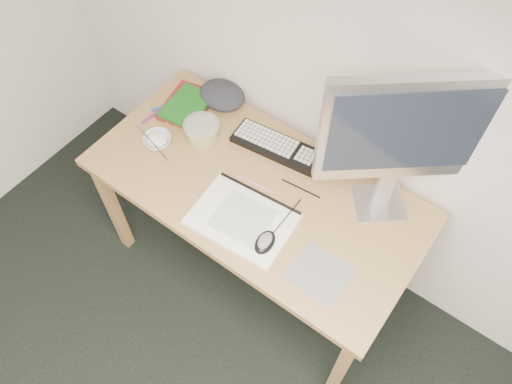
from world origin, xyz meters
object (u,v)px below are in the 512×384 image
Objects in this scene: rice_bowl at (158,140)px; desk at (256,197)px; sketchpad at (242,219)px; monitor at (404,134)px; keyboard at (280,148)px.

desk is at bearing 8.36° from rice_bowl.
desk is 0.49m from rice_bowl.
desk is 11.31× the size of rice_bowl.
sketchpad is 0.69m from monitor.
keyboard is 0.53m from rice_bowl.
desk is 0.71m from monitor.
keyboard is at bearing 141.70° from monitor.
monitor reaches higher than rice_bowl.
keyboard is at bearing 97.58° from sketchpad.
keyboard is 0.64× the size of monitor.
keyboard is at bearing 97.96° from desk.
rice_bowl reaches higher than desk.
desk is 0.24m from keyboard.
sketchpad is 0.38m from keyboard.
monitor is (0.48, 0.01, 0.41)m from keyboard.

